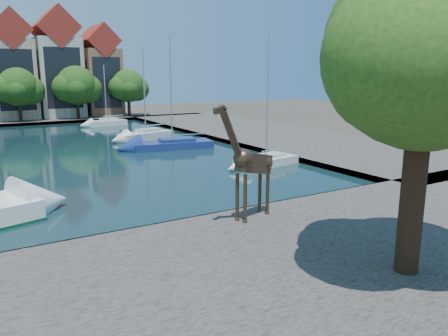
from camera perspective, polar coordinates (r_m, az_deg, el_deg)
The scene contains 17 objects.
ground at distance 19.84m, azimuth -14.11°, elevation -9.33°, with size 160.00×160.00×0.00m, color #38332B.
water_basin at distance 42.69m, azimuth -23.61°, elevation 1.60°, with size 38.00×50.00×0.08m, color black.
near_quay at distance 13.78m, azimuth -5.15°, elevation -17.94°, with size 50.00×14.00×0.50m, color #555049.
far_quay at distance 74.28m, azimuth -26.96°, elevation 5.58°, with size 60.00×16.00×0.50m, color #555049.
right_quay at distance 51.95m, azimuth 4.83°, elevation 4.55°, with size 14.00×52.00×0.50m, color #555049.
plane_tree at distance 15.44m, azimuth 25.12°, elevation 12.99°, with size 8.32×6.40×10.62m.
townhouse_east_inner at distance 74.11m, azimuth -25.96°, elevation 11.48°, with size 5.94×9.18×15.79m.
townhouse_east_mid at distance 75.02m, azimuth -20.95°, elevation 12.17°, with size 6.43×9.18×16.65m.
townhouse_east_end at distance 76.46m, azimuth -16.00°, elevation 11.74°, with size 5.44×9.18×14.43m.
far_tree_mid_east at distance 68.68m, azimuth -25.24°, elevation 9.40°, with size 7.02×5.40×7.52m.
far_tree_east at distance 69.97m, azimuth -18.64°, elevation 10.03°, with size 7.54×5.80×7.84m.
far_tree_far_east at distance 72.13m, azimuth -12.34°, elevation 10.30°, with size 6.76×5.20×7.36m.
giraffe_statue at distance 20.03m, azimuth 3.41°, elevation 0.63°, with size 3.70×1.48×5.38m.
sailboat_right_a at distance 34.36m, azimuth 5.55°, elevation 1.15°, with size 5.58×2.55×10.28m.
sailboat_right_b at distance 42.42m, azimuth -6.77°, elevation 3.25°, with size 7.91×3.84×10.63m.
sailboat_right_c at distance 48.85m, azimuth -10.17°, elevation 4.43°, with size 6.48×3.77×9.87m.
sailboat_right_d at distance 62.95m, azimuth -15.05°, elevation 5.87°, with size 5.50×2.48×8.22m.
Camera 1 is at (-5.08, -17.78, 7.17)m, focal length 35.00 mm.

